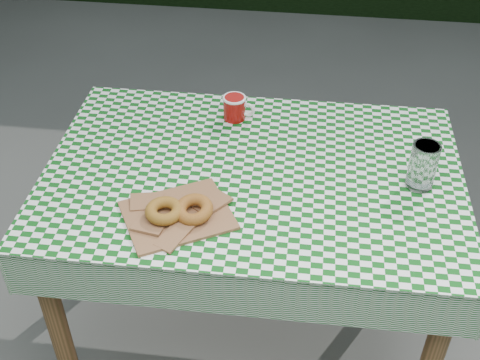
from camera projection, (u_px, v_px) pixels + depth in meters
name	position (u px, v px, depth m)	size (l,w,h in m)	color
ground	(221.00, 338.00, 2.26)	(60.00, 60.00, 0.00)	#4F4E4A
table	(251.00, 262.00, 2.04)	(1.20, 0.80, 0.75)	#53391C
tablecloth	(253.00, 172.00, 1.81)	(1.22, 0.82, 0.01)	#0B4A12
paper_bag	(178.00, 214.00, 1.65)	(0.27, 0.22, 0.01)	#966141
bagel_front	(164.00, 211.00, 1.62)	(0.10, 0.10, 0.03)	#8C591D
bagel_back	(194.00, 209.00, 1.63)	(0.10, 0.10, 0.03)	#9A5C1F
coffee_mug	(234.00, 108.00, 2.00)	(0.14, 0.14, 0.08)	maroon
drinking_glass	(423.00, 166.00, 1.71)	(0.08, 0.08, 0.14)	silver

